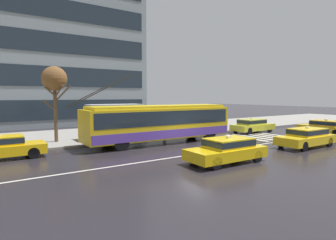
% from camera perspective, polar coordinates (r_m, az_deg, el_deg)
% --- Properties ---
extents(ground_plane, '(160.00, 160.00, 0.00)m').
position_cam_1_polar(ground_plane, '(18.51, 6.30, -5.84)').
color(ground_plane, '#262228').
extents(sidewalk_slab, '(80.00, 10.00, 0.14)m').
position_cam_1_polar(sidewalk_slab, '(26.77, -7.62, -2.39)').
color(sidewalk_slab, gray).
rests_on(sidewalk_slab, ground_plane).
extents(crosswalk_stripe_edge_near, '(0.44, 4.40, 0.01)m').
position_cam_1_polar(crosswalk_stripe_edge_near, '(23.97, 15.61, -3.53)').
color(crosswalk_stripe_edge_near, beige).
rests_on(crosswalk_stripe_edge_near, ground_plane).
extents(crosswalk_stripe_inner_a, '(0.44, 4.40, 0.01)m').
position_cam_1_polar(crosswalk_stripe_inner_a, '(24.66, 16.97, -3.33)').
color(crosswalk_stripe_inner_a, beige).
rests_on(crosswalk_stripe_inner_a, ground_plane).
extents(crosswalk_stripe_center, '(0.44, 4.40, 0.01)m').
position_cam_1_polar(crosswalk_stripe_center, '(25.36, 18.25, -3.14)').
color(crosswalk_stripe_center, beige).
rests_on(crosswalk_stripe_center, ground_plane).
extents(crosswalk_stripe_inner_b, '(0.44, 4.40, 0.01)m').
position_cam_1_polar(crosswalk_stripe_inner_b, '(26.07, 19.47, -2.96)').
color(crosswalk_stripe_inner_b, beige).
rests_on(crosswalk_stripe_inner_b, ground_plane).
extents(crosswalk_stripe_edge_far, '(0.44, 4.40, 0.01)m').
position_cam_1_polar(crosswalk_stripe_edge_far, '(26.80, 20.61, -2.79)').
color(crosswalk_stripe_edge_far, beige).
rests_on(crosswalk_stripe_edge_far, ground_plane).
extents(lane_centre_line, '(72.00, 0.14, 0.01)m').
position_cam_1_polar(lane_centre_line, '(17.63, 8.84, -6.40)').
color(lane_centre_line, silver).
rests_on(lane_centre_line, ground_plane).
extents(trolleybus, '(12.23, 2.67, 4.97)m').
position_cam_1_polar(trolleybus, '(20.47, -1.57, -0.46)').
color(trolleybus, gold).
rests_on(trolleybus, ground_plane).
extents(taxi_oncoming_far, '(4.59, 1.89, 1.39)m').
position_cam_1_polar(taxi_oncoming_far, '(21.16, 26.35, -3.05)').
color(taxi_oncoming_far, yellow).
rests_on(taxi_oncoming_far, ground_plane).
extents(taxi_queued_behind_bus, '(4.30, 1.89, 1.39)m').
position_cam_1_polar(taxi_queued_behind_bus, '(17.81, -30.78, -4.64)').
color(taxi_queued_behind_bus, yellow).
rests_on(taxi_queued_behind_bus, ground_plane).
extents(taxi_ahead_of_bus, '(4.46, 1.80, 1.39)m').
position_cam_1_polar(taxi_ahead_of_bus, '(27.72, 16.84, -0.99)').
color(taxi_ahead_of_bus, yellow).
rests_on(taxi_ahead_of_bus, ground_plane).
extents(taxi_cross_traffic, '(1.86, 4.24, 1.39)m').
position_cam_1_polar(taxi_cross_traffic, '(28.84, 29.33, -1.19)').
color(taxi_cross_traffic, yellow).
rests_on(taxi_cross_traffic, ground_plane).
extents(taxi_oncoming_near, '(4.39, 1.92, 1.39)m').
position_cam_1_polar(taxi_oncoming_near, '(14.88, 11.94, -5.81)').
color(taxi_oncoming_near, yellow).
rests_on(taxi_oncoming_near, ground_plane).
extents(bus_shelter, '(4.20, 1.80, 2.67)m').
position_cam_1_polar(bus_shelter, '(22.39, -10.98, 1.50)').
color(bus_shelter, gray).
rests_on(bus_shelter, sidewalk_slab).
extents(pedestrian_at_shelter, '(1.14, 1.14, 2.05)m').
position_cam_1_polar(pedestrian_at_shelter, '(21.04, -10.83, 0.39)').
color(pedestrian_at_shelter, '#454E3F').
rests_on(pedestrian_at_shelter, sidewalk_slab).
extents(pedestrian_approaching_curb, '(1.40, 1.40, 2.01)m').
position_cam_1_polar(pedestrian_approaching_curb, '(24.39, -0.58, 0.96)').
color(pedestrian_approaching_curb, '#242728').
rests_on(pedestrian_approaching_curb, sidewalk_slab).
extents(street_tree_bare, '(1.88, 1.78, 5.42)m').
position_cam_1_polar(street_tree_bare, '(21.69, -22.14, 7.50)').
color(street_tree_bare, brown).
rests_on(street_tree_bare, sidewalk_slab).
extents(office_tower_corner_left, '(23.89, 11.43, 29.09)m').
position_cam_1_polar(office_tower_corner_left, '(39.48, -25.08, 20.79)').
color(office_tower_corner_left, gray).
rests_on(office_tower_corner_left, ground_plane).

